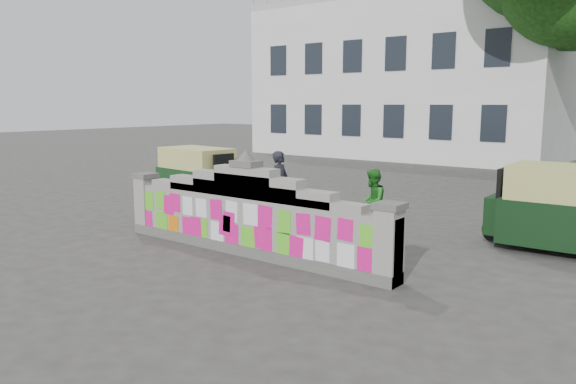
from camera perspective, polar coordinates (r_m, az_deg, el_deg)
name	(u,v)px	position (r m, az deg, el deg)	size (l,w,h in m)	color
ground	(247,254)	(10.87, -4.18, -6.28)	(100.00, 100.00, 0.00)	#383533
parapet_wall	(246,216)	(10.70, -4.24, -2.41)	(6.48, 0.44, 2.01)	#4C4C49
building	(417,82)	(32.91, 13.00, 10.79)	(16.00, 10.00, 8.90)	silver
cyclist_bike	(281,209)	(12.95, -0.76, -1.71)	(0.60, 1.73, 0.91)	black
cyclist_rider	(280,195)	(12.89, -0.77, -0.34)	(0.56, 0.37, 1.54)	black
pedestrian	(372,202)	(12.37, 8.57, -1.03)	(0.71, 0.55, 1.45)	#227921
rickshaw_left	(199,173)	(16.86, -9.08, 1.90)	(2.88, 1.56, 1.56)	#113415
rickshaw_right	(572,208)	(12.01, 26.87, -1.50)	(3.07, 1.50, 1.68)	black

